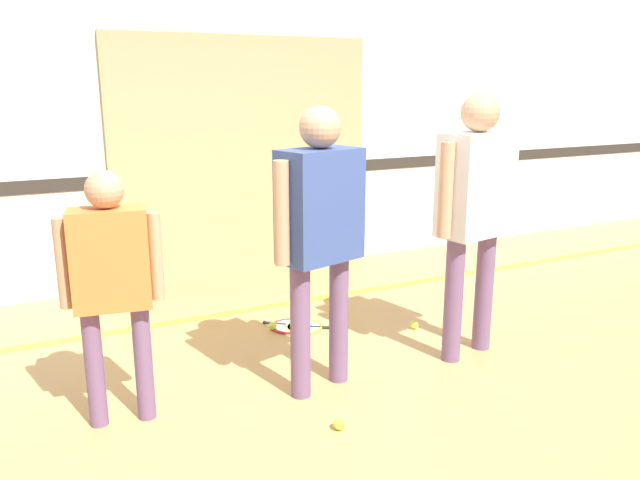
% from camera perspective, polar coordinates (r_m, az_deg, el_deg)
% --- Properties ---
extents(ground_plane, '(16.00, 16.00, 0.00)m').
position_cam_1_polar(ground_plane, '(3.90, -1.22, -14.77)').
color(ground_plane, tan).
extents(wall_back, '(16.00, 0.07, 3.20)m').
position_cam_1_polar(wall_back, '(6.05, -12.76, 11.04)').
color(wall_back, silver).
rests_on(wall_back, ground_plane).
extents(wall_panel, '(2.59, 0.05, 2.33)m').
position_cam_1_polar(wall_panel, '(6.20, -6.87, 7.36)').
color(wall_panel, tan).
rests_on(wall_panel, ground_plane).
extents(floor_stripe, '(14.40, 0.10, 0.01)m').
position_cam_1_polar(floor_stripe, '(5.34, -8.99, -6.72)').
color(floor_stripe, yellow).
rests_on(floor_stripe, ground_plane).
extents(person_instructor, '(0.65, 0.39, 1.77)m').
position_cam_1_polar(person_instructor, '(3.72, 0.00, 1.80)').
color(person_instructor, '#6B4C70').
rests_on(person_instructor, ground_plane).
extents(person_student_left, '(0.54, 0.29, 1.45)m').
position_cam_1_polar(person_student_left, '(3.56, -18.55, -2.78)').
color(person_student_left, '#6B4C70').
rests_on(person_student_left, ground_plane).
extents(person_student_right, '(0.68, 0.38, 1.83)m').
position_cam_1_polar(person_student_right, '(4.35, 13.99, 3.71)').
color(person_student_right, '#6B4C70').
rests_on(person_student_right, ground_plane).
extents(racket_spare_on_floor, '(0.47, 0.45, 0.03)m').
position_cam_1_polar(racket_spare_on_floor, '(5.00, -1.70, -7.92)').
color(racket_spare_on_floor, '#C6D838').
rests_on(racket_spare_on_floor, ground_plane).
extents(racket_second_spare, '(0.55, 0.43, 0.03)m').
position_cam_1_polar(racket_second_spare, '(5.01, -2.57, -7.89)').
color(racket_second_spare, red).
rests_on(racket_second_spare, ground_plane).
extents(tennis_ball_near_instructor, '(0.07, 0.07, 0.07)m').
position_cam_1_polar(tennis_ball_near_instructor, '(3.64, 1.74, -16.48)').
color(tennis_ball_near_instructor, '#CCE038').
rests_on(tennis_ball_near_instructor, ground_plane).
extents(tennis_ball_by_spare_racket, '(0.07, 0.07, 0.07)m').
position_cam_1_polar(tennis_ball_by_spare_racket, '(4.96, -4.35, -7.86)').
color(tennis_ball_by_spare_racket, '#CCE038').
rests_on(tennis_ball_by_spare_racket, ground_plane).
extents(tennis_ball_stray_left, '(0.07, 0.07, 0.07)m').
position_cam_1_polar(tennis_ball_stray_left, '(5.03, 8.60, -7.67)').
color(tennis_ball_stray_left, '#CCE038').
rests_on(tennis_ball_stray_left, ground_plane).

